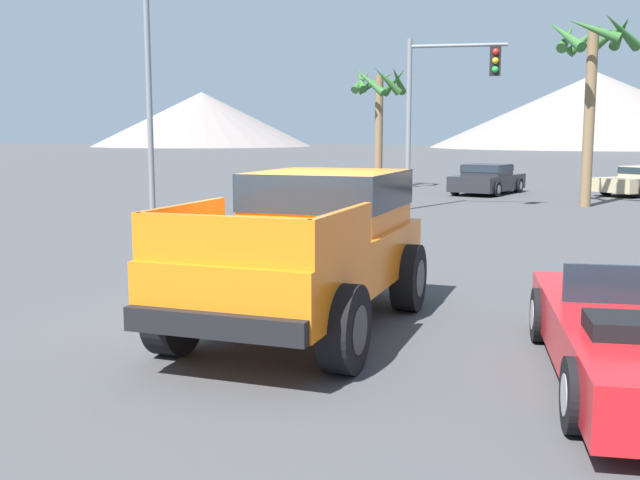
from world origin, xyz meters
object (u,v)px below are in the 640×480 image
(orange_pickup_truck, at_px, (313,240))
(palm_tree_short, at_px, (378,96))
(parked_car_dark, at_px, (487,179))
(street_lamp_post, at_px, (146,9))
(traffic_light_main, at_px, (447,92))
(palm_tree_tall, at_px, (593,61))

(orange_pickup_truck, height_order, palm_tree_short, palm_tree_short)
(parked_car_dark, xyz_separation_m, street_lamp_post, (-8.19, -14.59, 4.74))
(orange_pickup_truck, xyz_separation_m, traffic_light_main, (1.09, 15.20, 2.67))
(orange_pickup_truck, relative_size, parked_car_dark, 1.16)
(orange_pickup_truck, distance_m, street_lamp_post, 10.38)
(palm_tree_tall, relative_size, palm_tree_short, 1.16)
(traffic_light_main, xyz_separation_m, palm_tree_short, (-3.34, 9.22, 0.33))
(palm_tree_tall, distance_m, palm_tree_short, 10.76)
(traffic_light_main, bearing_deg, parked_car_dark, 78.07)
(palm_tree_tall, bearing_deg, orange_pickup_truck, -108.45)
(palm_tree_short, bearing_deg, traffic_light_main, -70.06)
(street_lamp_post, distance_m, palm_tree_tall, 14.94)
(orange_pickup_truck, relative_size, palm_tree_tall, 0.82)
(palm_tree_short, bearing_deg, orange_pickup_truck, -84.72)
(street_lamp_post, xyz_separation_m, palm_tree_short, (3.37, 16.79, -1.24))
(palm_tree_tall, bearing_deg, parked_car_dark, 122.96)
(parked_car_dark, relative_size, palm_tree_tall, 0.71)
(palm_tree_short, bearing_deg, parked_car_dark, -24.55)
(traffic_light_main, distance_m, palm_tree_short, 9.81)
(traffic_light_main, bearing_deg, palm_tree_short, 109.94)
(orange_pickup_truck, bearing_deg, parked_car_dark, 91.45)
(traffic_light_main, distance_m, street_lamp_post, 10.24)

